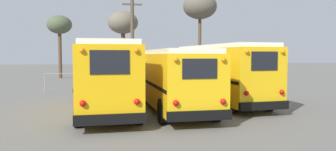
{
  "coord_description": "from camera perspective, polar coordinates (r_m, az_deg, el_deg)",
  "views": [
    {
      "loc": [
        -3.62,
        -16.77,
        2.73
      ],
      "look_at": [
        0.0,
        -0.02,
        1.64
      ],
      "focal_mm": 35.0,
      "sensor_mm": 36.0,
      "label": 1
    }
  ],
  "objects": [
    {
      "name": "bare_tree_1",
      "position": [
        32.65,
        -7.85,
        8.92
      ],
      "size": [
        2.95,
        2.95,
        6.99
      ],
      "color": "brown",
      "rests_on": "ground"
    },
    {
      "name": "school_bus_1",
      "position": [
        16.86,
        0.23,
        -0.1
      ],
      "size": [
        2.54,
        10.63,
        2.97
      ],
      "color": "yellow",
      "rests_on": "ground"
    },
    {
      "name": "bare_tree_0",
      "position": [
        40.43,
        -18.38,
        8.17
      ],
      "size": [
        2.85,
        2.85,
        7.29
      ],
      "color": "brown",
      "rests_on": "ground"
    },
    {
      "name": "school_bus_2",
      "position": [
        18.99,
        9.0,
        0.69
      ],
      "size": [
        2.84,
        9.66,
        3.28
      ],
      "color": "yellow",
      "rests_on": "ground"
    },
    {
      "name": "fence_line",
      "position": [
        24.47,
        -3.66,
        -0.47
      ],
      "size": [
        14.54,
        0.06,
        1.42
      ],
      "color": "#939399",
      "rests_on": "ground"
    },
    {
      "name": "school_bus_0",
      "position": [
        16.11,
        -10.82,
        0.2
      ],
      "size": [
        2.61,
        9.76,
        3.3
      ],
      "color": "#EAAA0F",
      "rests_on": "ground"
    },
    {
      "name": "bare_tree_2",
      "position": [
        33.75,
        5.58,
        11.73
      ],
      "size": [
        3.4,
        3.4,
        8.86
      ],
      "color": "brown",
      "rests_on": "ground"
    },
    {
      "name": "ground_plane",
      "position": [
        17.37,
        -0.01,
        -5.41
      ],
      "size": [
        160.0,
        160.0,
        0.0
      ],
      "primitive_type": "plane",
      "color": "#66635E"
    },
    {
      "name": "utility_pole",
      "position": [
        30.38,
        -6.24,
        6.55
      ],
      "size": [
        1.8,
        0.32,
        8.31
      ],
      "color": "brown",
      "rests_on": "ground"
    }
  ]
}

